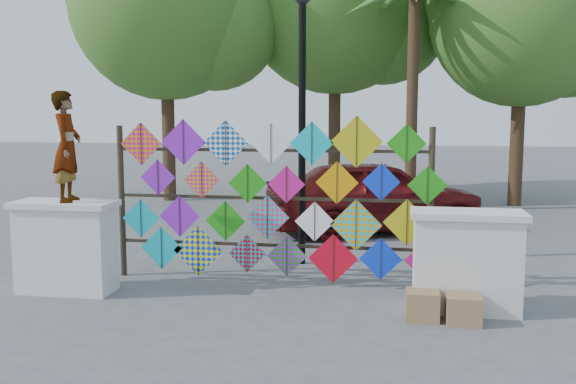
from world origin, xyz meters
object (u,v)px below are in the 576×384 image
at_px(kite_rack, 274,201).
at_px(sedan, 375,195).
at_px(vendor_woman, 67,147).
at_px(lamppost, 302,100).

relative_size(kite_rack, sedan, 1.07).
height_order(kite_rack, vendor_woman, vendor_woman).
bearing_deg(sedan, vendor_woman, 118.19).
height_order(vendor_woman, sedan, vendor_woman).
bearing_deg(kite_rack, sedan, 72.83).
distance_m(vendor_woman, lamppost, 3.71).
relative_size(vendor_woman, sedan, 0.33).
xyz_separation_m(kite_rack, lamppost, (0.22, 1.27, 1.48)).
height_order(vendor_woman, lamppost, lamppost).
relative_size(kite_rack, vendor_woman, 3.22).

